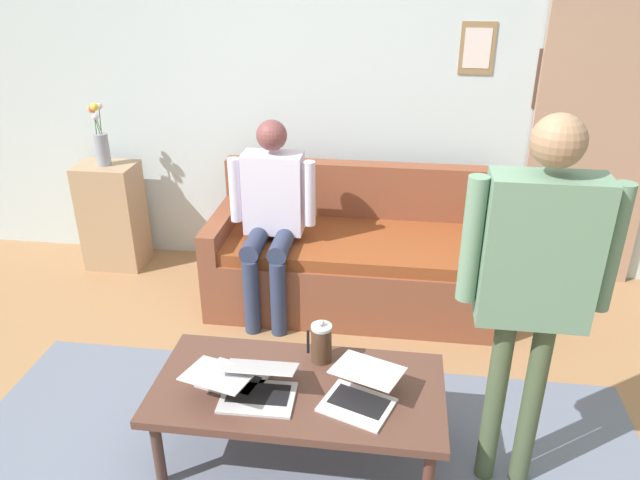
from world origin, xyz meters
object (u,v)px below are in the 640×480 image
flower_vase (100,140)px  couch (355,258)px  laptop_center (361,393)px  laptop_right (229,378)px  laptop_left (259,387)px  coffee_table (299,393)px  person_seated (271,210)px  person_standing (536,269)px  french_press (321,343)px  interior_door (593,144)px  side_shelf (113,216)px

flower_vase → couch: bearing=171.7°
laptop_center → laptop_right: laptop_center is taller
laptop_left → laptop_center: size_ratio=0.81×
couch → flower_vase: flower_vase is taller
coffee_table → person_seated: (0.38, -1.28, 0.36)m
couch → person_seated: 0.71m
laptop_left → person_standing: size_ratio=0.20×
laptop_right → person_seated: person_seated is taller
french_press → flower_vase: (1.80, -1.57, 0.47)m
interior_door → laptop_center: size_ratio=4.98×
laptop_left → flower_vase: (1.56, -1.86, 0.53)m
couch → person_seated: person_seated is taller
interior_door → laptop_right: (2.00, 2.05, -0.57)m
laptop_right → side_shelf: side_shelf is taller
laptop_left → interior_door: bearing=-131.4°
coffee_table → laptop_left: size_ratio=3.98×
flower_vase → person_standing: size_ratio=0.27×
laptop_right → french_press: 0.46m
coffee_table → french_press: size_ratio=5.86×
person_seated → laptop_left: bearing=99.1°
interior_door → coffee_table: size_ratio=1.55×
person_standing → person_seated: size_ratio=1.32×
coffee_table → person_seated: 1.38m
laptop_right → person_seated: size_ratio=0.31×
laptop_right → french_press: french_press is taller
coffee_table → laptop_left: (0.16, 0.08, 0.08)m
laptop_left → person_seated: bearing=-80.9°
interior_door → side_shelf: interior_door is taller
laptop_center → person_seated: person_seated is taller
couch → laptop_center: bearing=95.4°
french_press → flower_vase: bearing=-41.2°
laptop_center → couch: bearing=-84.6°
coffee_table → laptop_right: (0.31, 0.04, 0.09)m
interior_door → side_shelf: 3.47m
laptop_right → laptop_left: bearing=164.4°
laptop_left → laptop_center: (-0.45, -0.02, 0.00)m
french_press → laptop_left: bearing=50.2°
laptop_left → couch: bearing=-100.7°
coffee_table → french_press: french_press is taller
laptop_left → laptop_right: laptop_left is taller
couch → side_shelf: bearing=-8.4°
laptop_left → flower_vase: flower_vase is taller
laptop_right → french_press: bearing=-147.5°
laptop_right → person_standing: person_standing is taller
french_press → person_standing: bearing=166.2°
laptop_center → person_standing: person_standing is taller
interior_door → laptop_right: interior_door is taller
couch → french_press: bearing=87.3°
laptop_right → interior_door: bearing=-134.2°
laptop_center → side_shelf: 2.73m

